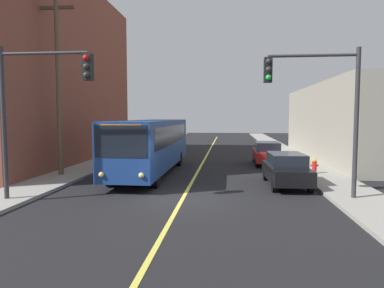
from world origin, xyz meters
The scene contains 12 objects.
ground_plane centered at (0.00, 0.00, 0.00)m, with size 120.00×120.00×0.00m, color black.
sidewalk_left centered at (-7.25, 10.00, 0.07)m, with size 2.50×90.00×0.15m, color gray.
sidewalk_right centered at (7.25, 10.00, 0.07)m, with size 2.50×90.00×0.15m, color gray.
lane_stripe_center centered at (0.00, 15.00, 0.01)m, with size 0.16×60.00×0.01m, color #D8CC4C.
building_left_brick centered at (-13.49, 11.08, 6.66)m, with size 10.00×20.55×13.32m.
city_bus centered at (-2.68, 6.39, 1.82)m, with size 2.66×12.18×3.20m.
parked_car_black centered at (4.72, 3.27, 0.84)m, with size 1.94×4.46×1.62m.
parked_car_red centered at (4.64, 11.05, 0.84)m, with size 1.86×4.42×1.62m.
utility_pole_near centered at (-7.56, 4.63, 6.03)m, with size 2.40×0.28×10.73m.
traffic_signal_left_corner centered at (-5.41, -1.25, 4.30)m, with size 3.75×0.48×6.00m.
traffic_signal_right_corner centered at (5.41, 0.33, 4.30)m, with size 3.75×0.48×6.00m.
fire_hydrant centered at (6.85, 6.52, 0.58)m, with size 0.44×0.26×0.84m.
Camera 1 is at (1.87, -14.32, 3.43)m, focal length 32.98 mm.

